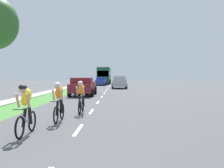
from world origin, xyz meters
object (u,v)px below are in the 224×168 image
(cyclist_distant, at_px, (81,97))
(cyclist_trailing, at_px, (59,101))
(pickup_maroon, at_px, (83,86))
(suv_silver, at_px, (119,82))
(bus_dark_green, at_px, (104,75))
(sedan_blue, at_px, (101,81))
(cyclist_lead, at_px, (26,109))

(cyclist_distant, bearing_deg, cyclist_trailing, -104.08)
(cyclist_distant, distance_m, pickup_maroon, 10.76)
(suv_silver, distance_m, bus_dark_green, 19.66)
(pickup_maroon, relative_size, sedan_blue, 1.19)
(cyclist_distant, xyz_separation_m, bus_dark_green, (-1.06, 42.81, 1.17))
(sedan_blue, height_order, bus_dark_green, bus_dark_green)
(pickup_maroon, bearing_deg, cyclist_lead, -88.76)
(cyclist_trailing, bearing_deg, cyclist_distant, 75.92)
(cyclist_distant, xyz_separation_m, suv_silver, (2.09, 23.43, 0.14))
(pickup_maroon, bearing_deg, cyclist_distant, -82.61)
(cyclist_trailing, distance_m, suv_silver, 25.81)
(cyclist_lead, bearing_deg, cyclist_distant, 76.76)
(bus_dark_green, bearing_deg, sedan_blue, -90.93)
(cyclist_distant, height_order, bus_dark_green, bus_dark_green)
(cyclist_lead, height_order, cyclist_distant, same)
(cyclist_lead, bearing_deg, sedan_blue, 90.24)
(suv_silver, bearing_deg, cyclist_distant, -95.09)
(cyclist_lead, distance_m, suv_silver, 28.09)
(sedan_blue, distance_m, bus_dark_green, 9.71)
(cyclist_trailing, xyz_separation_m, bus_dark_green, (-0.50, 45.05, 1.17))
(cyclist_lead, relative_size, suv_silver, 0.37)
(cyclist_lead, relative_size, sedan_blue, 0.40)
(cyclist_distant, relative_size, suv_silver, 0.37)
(pickup_maroon, distance_m, suv_silver, 13.22)
(pickup_maroon, xyz_separation_m, sedan_blue, (0.17, 22.51, -0.06))
(cyclist_trailing, height_order, bus_dark_green, bus_dark_green)
(sedan_blue, bearing_deg, suv_silver, -71.28)
(cyclist_trailing, relative_size, bus_dark_green, 0.15)
(cyclist_trailing, height_order, pickup_maroon, pickup_maroon)
(cyclist_lead, relative_size, cyclist_distant, 1.00)
(cyclist_distant, bearing_deg, bus_dark_green, 91.42)
(cyclist_distant, distance_m, sedan_blue, 33.20)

